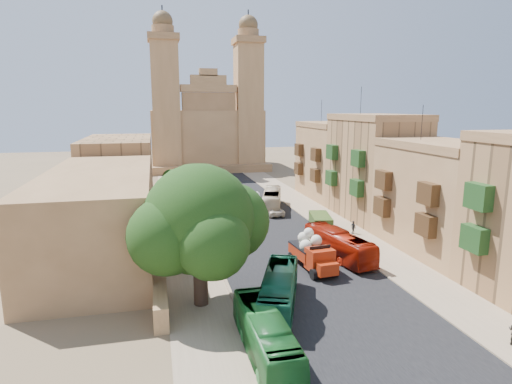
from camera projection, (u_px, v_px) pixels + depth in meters
name	position (u px, v px, depth m)	size (l,w,h in m)	color
ground	(340.00, 314.00, 30.71)	(260.00, 260.00, 0.00)	brown
road_surface	(249.00, 215.00, 59.34)	(14.00, 140.00, 0.01)	black
sidewalk_east	(314.00, 211.00, 61.50)	(5.00, 140.00, 0.01)	#8E775D
sidewalk_west	(180.00, 219.00, 57.19)	(5.00, 140.00, 0.01)	#8E775D
kerb_east	(297.00, 212.00, 60.92)	(0.25, 140.00, 0.12)	#8E775D
kerb_west	(199.00, 217.00, 57.74)	(0.25, 140.00, 0.12)	#8E775D
townhouse_b	(441.00, 197.00, 43.74)	(9.00, 14.00, 14.90)	#986E44
townhouse_c	(374.00, 167.00, 56.86)	(9.00, 14.00, 17.40)	#A27549
townhouse_d	(332.00, 160.00, 70.37)	(9.00, 14.00, 15.90)	#986E44
west_wall	(158.00, 235.00, 46.79)	(1.00, 40.00, 1.80)	#986E44
west_building_low	(101.00, 213.00, 42.99)	(10.00, 28.00, 8.40)	brown
west_building_mid	(119.00, 170.00, 67.66)	(10.00, 22.00, 10.00)	#A27549
church	(206.00, 129.00, 103.91)	(28.00, 22.50, 36.30)	#986E44
ficus_tree	(200.00, 223.00, 31.17)	(10.72, 9.87, 10.72)	#332319
street_tree_a	(186.00, 238.00, 39.34)	(2.78, 2.78, 4.28)	#332319
street_tree_b	(178.00, 208.00, 50.78)	(2.85, 2.85, 4.39)	#332319
street_tree_c	(173.00, 190.00, 62.26)	(2.76, 2.76, 4.24)	#332319
street_tree_d	(170.00, 177.00, 73.71)	(2.73, 2.73, 4.21)	#332319
red_truck	(313.00, 252.00, 39.14)	(3.02, 6.44, 3.65)	#9A240B
olive_pickup	(320.00, 224.00, 51.08)	(3.19, 5.33, 2.06)	#38511E
bus_green_south	(265.00, 335.00, 25.40)	(2.21, 9.47, 2.64)	#1D6829
bus_green_north	(279.00, 291.00, 31.38)	(2.31, 9.88, 2.75)	#186643
bus_red_east	(338.00, 245.00, 42.05)	(2.30, 9.82, 2.73)	maroon
bus_cream_east	(272.00, 199.00, 62.59)	(2.41, 10.29, 2.87)	beige
car_blue_a	(229.00, 239.00, 46.61)	(1.32, 3.27, 1.11)	teal
car_white_a	(221.00, 208.00, 60.62)	(1.33, 3.82, 1.26)	beige
car_cream	(273.00, 210.00, 59.25)	(2.18, 4.72, 1.31)	beige
car_dkblue	(218.00, 187.00, 77.12)	(1.57, 3.86, 1.12)	#0F224F
car_white_b	(256.00, 194.00, 70.34)	(1.40, 3.47, 1.18)	white
car_blue_b	(219.00, 180.00, 83.45)	(1.45, 4.15, 1.37)	#4E88B5
pedestrian_a	(354.00, 242.00, 44.77)	(0.57, 0.38, 1.57)	#2E2C2F
pedestrian_c	(353.00, 227.00, 50.36)	(0.90, 0.38, 1.54)	#2E2D30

